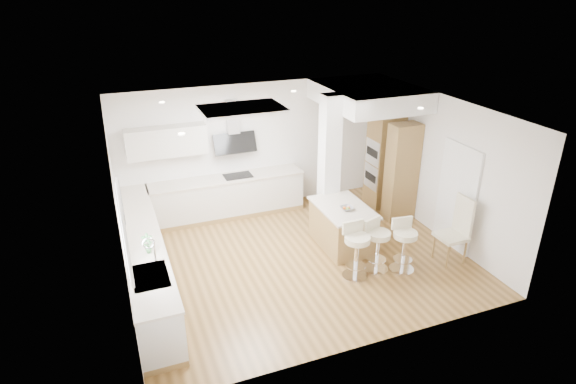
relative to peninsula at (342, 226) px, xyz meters
name	(u,v)px	position (x,y,z in m)	size (l,w,h in m)	color
ground	(298,258)	(-0.98, -0.15, -0.42)	(6.00, 6.00, 0.00)	olive
ceiling	(298,258)	(-0.98, -0.15, -0.42)	(6.00, 5.00, 0.02)	white
wall_back	(255,147)	(-0.98, 2.35, 0.98)	(6.00, 0.04, 2.80)	white
wall_left	(119,218)	(-3.98, -0.15, 0.98)	(0.04, 5.00, 2.80)	white
wall_right	(440,167)	(2.02, -0.15, 0.98)	(0.04, 5.00, 2.80)	white
skylight	(242,109)	(-1.77, 0.45, 2.35)	(4.10, 2.10, 0.06)	white
window_left	(123,227)	(-3.93, -1.05, 1.27)	(0.06, 1.28, 1.07)	white
doorway_right	(457,198)	(2.00, -0.75, 0.58)	(0.05, 1.00, 2.10)	#453D36
counter_left	(145,259)	(-3.68, 0.09, 0.04)	(0.63, 4.50, 1.35)	#9F7B44
counter_back	(219,187)	(-1.89, 2.08, 0.27)	(3.62, 0.63, 2.50)	#9F7B44
pillar	(329,164)	(0.07, 0.80, 0.98)	(0.35, 0.35, 2.80)	white
soffit	(368,95)	(1.12, 1.25, 2.18)	(1.78, 2.20, 0.40)	white
oven_column	(390,165)	(1.70, 1.08, 0.63)	(0.63, 1.21, 2.10)	#9F7B44
peninsula	(342,226)	(0.00, 0.00, 0.00)	(0.91, 1.37, 0.90)	#9F7B44
bar_stool_a	(356,248)	(-0.27, -1.04, 0.15)	(0.47, 0.47, 1.02)	white
bar_stool_b	(377,243)	(0.18, -0.97, 0.12)	(0.55, 0.55, 0.97)	white
bar_stool_c	(404,243)	(0.61, -1.15, 0.13)	(0.48, 0.48, 0.98)	white
dining_chair	(457,228)	(1.69, -1.22, 0.25)	(0.50, 0.50, 1.26)	beige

